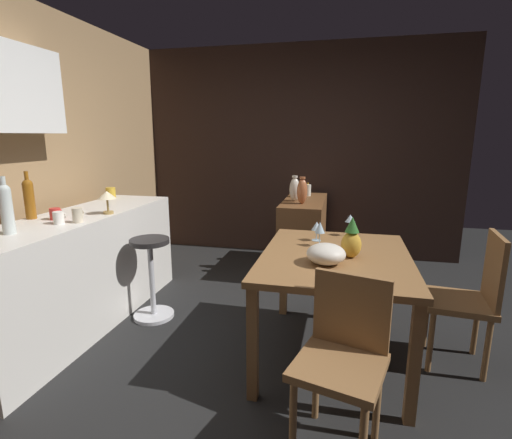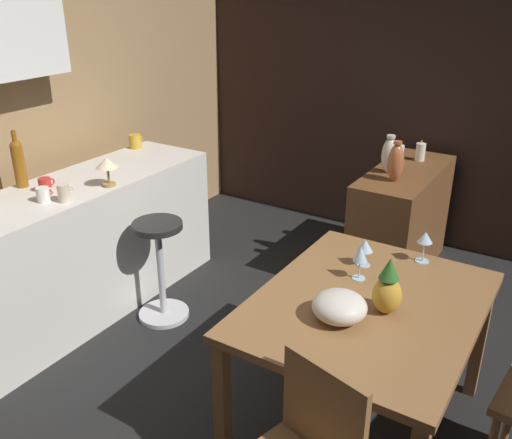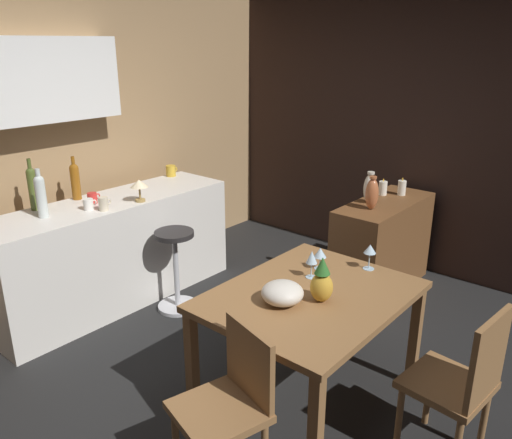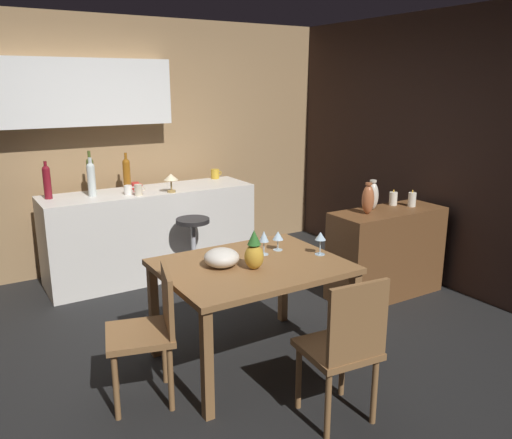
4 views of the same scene
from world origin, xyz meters
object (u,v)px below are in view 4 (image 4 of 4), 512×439
(wine_glass_left, at_px, (264,237))
(cup_mustard, at_px, (215,174))
(vase_ceramic_ivory, at_px, (372,196))
(pillar_candle_short, at_px, (393,199))
(pineapple_centerpiece, at_px, (254,252))
(wine_bottle_amber, at_px, (127,172))
(wine_glass_center, at_px, (278,236))
(cup_white, at_px, (128,190))
(vase_copper, at_px, (368,199))
(wine_bottle_clear, at_px, (91,178))
(counter_lamp, at_px, (171,178))
(fruit_bowl, at_px, (222,258))
(cup_cream, at_px, (138,190))
(wine_bottle_ruby, at_px, (47,181))
(wine_bottle_olive, at_px, (90,173))
(chair_by_doorway, at_px, (344,346))
(cup_red, at_px, (136,186))
(sideboard_cabinet, at_px, (386,253))
(chair_near_window, at_px, (150,329))
(wine_glass_right, at_px, (320,237))
(dining_table, at_px, (252,275))
(pillar_candle_tall, at_px, (412,200))
(bar_stool, at_px, (194,251))

(wine_glass_left, relative_size, cup_mustard, 1.39)
(vase_ceramic_ivory, bearing_deg, pillar_candle_short, 4.95)
(pineapple_centerpiece, distance_m, pillar_candle_short, 2.00)
(wine_bottle_amber, bearing_deg, wine_glass_center, -77.81)
(wine_glass_left, bearing_deg, wine_glass_center, 12.63)
(cup_white, distance_m, vase_copper, 2.26)
(wine_bottle_clear, distance_m, vase_ceramic_ivory, 2.62)
(counter_lamp, bearing_deg, fruit_bowl, -101.78)
(counter_lamp, bearing_deg, cup_cream, 175.55)
(wine_glass_center, relative_size, wine_bottle_ruby, 0.42)
(cup_mustard, bearing_deg, wine_bottle_olive, -179.89)
(chair_by_doorway, relative_size, wine_bottle_ruby, 2.61)
(wine_bottle_amber, bearing_deg, cup_white, -106.32)
(cup_red, relative_size, cup_white, 1.01)
(wine_bottle_clear, bearing_deg, sideboard_cabinet, -36.33)
(chair_near_window, distance_m, cup_red, 2.27)
(wine_glass_left, xyz_separation_m, cup_white, (-0.40, 1.80, 0.07))
(wine_bottle_ruby, relative_size, wine_bottle_clear, 0.95)
(chair_near_window, bearing_deg, wine_glass_right, -1.14)
(dining_table, xyz_separation_m, pillar_candle_short, (1.86, 0.51, 0.23))
(fruit_bowl, distance_m, cup_red, 2.00)
(chair_by_doorway, height_order, wine_bottle_ruby, wine_bottle_ruby)
(pineapple_centerpiece, distance_m, pillar_candle_tall, 2.07)
(cup_white, height_order, vase_copper, vase_copper)
(wine_glass_right, relative_size, pineapple_centerpiece, 0.63)
(dining_table, distance_m, cup_red, 2.07)
(dining_table, xyz_separation_m, pineapple_centerpiece, (-0.04, -0.10, 0.20))
(bar_stool, xyz_separation_m, wine_bottle_clear, (-0.79, 0.53, 0.71))
(pillar_candle_short, bearing_deg, vase_ceramic_ivory, -175.05)
(fruit_bowl, distance_m, pillar_candle_tall, 2.20)
(cup_red, relative_size, vase_copper, 0.40)
(sideboard_cabinet, height_order, pillar_candle_short, pillar_candle_short)
(chair_by_doorway, distance_m, cup_mustard, 3.24)
(cup_mustard, bearing_deg, wine_bottle_ruby, -176.10)
(fruit_bowl, bearing_deg, wine_glass_left, 9.70)
(chair_near_window, height_order, vase_ceramic_ivory, vase_ceramic_ivory)
(wine_glass_left, distance_m, wine_bottle_ruby, 2.29)
(sideboard_cabinet, xyz_separation_m, wine_bottle_clear, (-2.23, 1.64, 0.67))
(fruit_bowl, relative_size, vase_ceramic_ivory, 0.87)
(cup_white, bearing_deg, wine_glass_center, -72.86)
(bar_stool, relative_size, wine_bottle_olive, 1.71)
(sideboard_cabinet, relative_size, cup_red, 9.94)
(chair_by_doorway, bearing_deg, dining_table, 96.11)
(chair_near_window, bearing_deg, chair_by_doorway, -42.97)
(bar_stool, bearing_deg, wine_bottle_amber, 116.59)
(vase_copper, bearing_deg, fruit_bowl, -168.49)
(wine_bottle_ruby, xyz_separation_m, cup_mustard, (1.79, 0.12, -0.12))
(pineapple_centerpiece, distance_m, wine_bottle_amber, 2.35)
(cup_red, distance_m, cup_cream, 0.24)
(pineapple_centerpiece, bearing_deg, cup_white, 95.41)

